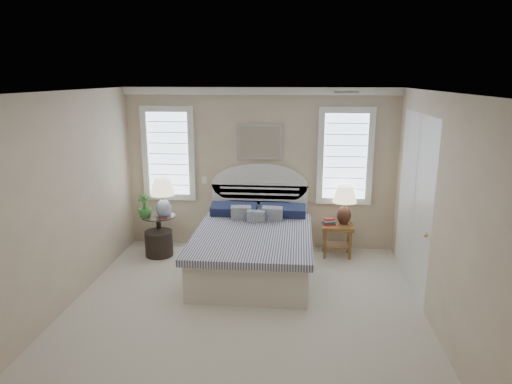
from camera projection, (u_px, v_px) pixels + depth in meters
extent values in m
cube|color=beige|center=(242.00, 318.00, 5.57)|extent=(4.50, 5.00, 0.01)
cube|color=silver|center=(240.00, 92.00, 4.91)|extent=(4.50, 5.00, 0.01)
cube|color=tan|center=(260.00, 170.00, 7.65)|extent=(4.50, 0.02, 2.70)
cube|color=tan|center=(54.00, 207.00, 5.45)|extent=(0.02, 5.00, 2.70)
cube|color=tan|center=(443.00, 218.00, 5.03)|extent=(0.02, 5.00, 2.70)
cube|color=white|center=(260.00, 91.00, 7.30)|extent=(4.50, 0.08, 0.12)
cube|color=#B2B2B2|center=(346.00, 92.00, 5.57)|extent=(0.30, 0.20, 0.02)
cube|color=white|center=(204.00, 180.00, 7.77)|extent=(0.08, 0.01, 0.12)
cube|color=silver|center=(169.00, 154.00, 7.71)|extent=(0.90, 0.06, 1.60)
cube|color=silver|center=(345.00, 156.00, 7.44)|extent=(0.90, 0.06, 1.60)
cube|color=silver|center=(260.00, 142.00, 7.50)|extent=(0.74, 0.04, 0.58)
cube|color=silver|center=(414.00, 202.00, 6.23)|extent=(0.02, 1.80, 2.40)
cube|color=beige|center=(253.00, 256.00, 6.79)|extent=(1.60, 2.10, 0.55)
cube|color=navy|center=(253.00, 237.00, 6.66)|extent=(1.72, 2.15, 0.10)
cube|color=white|center=(259.00, 216.00, 7.79)|extent=(1.62, 0.08, 1.10)
cube|color=#1F284E|center=(234.00, 210.00, 7.51)|extent=(0.75, 0.31, 0.23)
cube|color=#1F284E|center=(282.00, 211.00, 7.44)|extent=(0.75, 0.31, 0.23)
cube|color=navy|center=(241.00, 216.00, 7.28)|extent=(0.33, 0.20, 0.34)
cube|color=navy|center=(272.00, 216.00, 7.23)|extent=(0.33, 0.20, 0.34)
cube|color=navy|center=(256.00, 219.00, 7.17)|extent=(0.28, 0.14, 0.29)
cylinder|color=black|center=(160.00, 250.00, 7.70)|extent=(0.32, 0.32, 0.03)
cylinder|color=black|center=(159.00, 234.00, 7.63)|extent=(0.08, 0.08, 0.60)
cylinder|color=silver|center=(158.00, 216.00, 7.55)|extent=(0.56, 0.56, 0.02)
cube|color=brown|center=(338.00, 227.00, 7.40)|extent=(0.50, 0.40, 0.06)
cube|color=brown|center=(337.00, 245.00, 7.48)|extent=(0.44, 0.34, 0.03)
cube|color=brown|center=(325.00, 245.00, 7.34)|extent=(0.04, 0.04, 0.47)
cube|color=brown|center=(324.00, 238.00, 7.63)|extent=(0.04, 0.04, 0.47)
cube|color=brown|center=(350.00, 246.00, 7.30)|extent=(0.04, 0.04, 0.47)
cube|color=brown|center=(348.00, 239.00, 7.59)|extent=(0.04, 0.04, 0.47)
cylinder|color=black|center=(159.00, 243.00, 7.49)|extent=(0.52, 0.52, 0.41)
cylinder|color=silver|center=(164.00, 216.00, 7.48)|extent=(0.16, 0.16, 0.03)
ellipsoid|color=silver|center=(164.00, 208.00, 7.45)|extent=(0.29, 0.29, 0.30)
cylinder|color=gold|center=(163.00, 197.00, 7.41)|extent=(0.04, 0.04, 0.11)
cylinder|color=black|center=(343.00, 223.00, 7.45)|extent=(0.16, 0.16, 0.03)
ellipsoid|color=black|center=(344.00, 215.00, 7.42)|extent=(0.29, 0.29, 0.30)
cylinder|color=gold|center=(344.00, 204.00, 7.38)|extent=(0.04, 0.04, 0.11)
imported|color=#2D7234|center=(145.00, 206.00, 7.38)|extent=(0.28, 0.28, 0.39)
cube|color=#A12828|center=(164.00, 217.00, 7.45)|extent=(0.17, 0.13, 0.02)
cube|color=navy|center=(164.00, 216.00, 7.44)|extent=(0.16, 0.13, 0.02)
cube|color=#A12828|center=(329.00, 224.00, 7.41)|extent=(0.23, 0.20, 0.03)
cube|color=navy|center=(329.00, 222.00, 7.40)|extent=(0.22, 0.19, 0.03)
cube|color=beige|center=(329.00, 221.00, 7.40)|extent=(0.20, 0.18, 0.03)
cube|color=#A12828|center=(329.00, 219.00, 7.39)|extent=(0.19, 0.17, 0.03)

